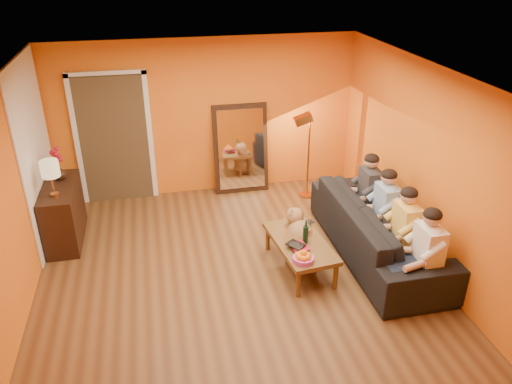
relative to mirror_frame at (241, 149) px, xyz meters
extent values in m
cube|color=brown|center=(-0.55, -2.63, -0.76)|extent=(5.00, 5.50, 0.00)
cube|color=white|center=(-0.55, -2.63, 1.84)|extent=(5.00, 5.50, 0.00)
cube|color=orange|center=(-0.55, 0.12, 0.54)|extent=(5.00, 0.00, 2.60)
cube|color=orange|center=(-3.05, -2.63, 0.54)|extent=(0.00, 5.50, 2.60)
cube|color=orange|center=(1.95, -2.63, 0.54)|extent=(0.00, 5.50, 2.60)
cube|color=white|center=(-3.04, -0.88, 0.54)|extent=(0.02, 1.90, 2.58)
cube|color=#3F2D19|center=(-2.05, 0.20, 0.29)|extent=(1.06, 0.30, 2.10)
cube|color=white|center=(-2.62, 0.08, 0.29)|extent=(0.08, 0.06, 2.20)
cube|color=white|center=(-1.48, 0.08, 0.29)|extent=(0.08, 0.06, 2.20)
cube|color=white|center=(-2.05, 0.08, 1.36)|extent=(1.22, 0.06, 0.08)
cube|color=black|center=(0.00, 0.00, 0.00)|extent=(0.92, 0.27, 1.51)
cube|color=white|center=(0.00, -0.04, 0.00)|extent=(0.78, 0.21, 1.35)
cube|color=black|center=(-2.79, -1.08, -0.34)|extent=(0.44, 1.18, 0.85)
imported|color=black|center=(1.45, -2.40, -0.37)|extent=(2.68, 1.05, 0.78)
cylinder|color=black|center=(0.36, -2.56, -0.18)|extent=(0.07, 0.07, 0.31)
imported|color=#B27F3F|center=(0.43, -2.39, -0.29)|extent=(0.11, 0.11, 0.09)
imported|color=black|center=(0.49, -2.16, -0.33)|extent=(0.33, 0.26, 0.02)
imported|color=black|center=(0.13, -2.71, -0.33)|extent=(0.22, 0.28, 0.03)
imported|color=#AD1324|center=(0.14, -2.70, -0.30)|extent=(0.24, 0.30, 0.02)
imported|color=black|center=(0.13, -2.72, -0.28)|extent=(0.26, 0.28, 0.02)
imported|color=black|center=(-2.79, -0.83, 0.19)|extent=(0.19, 0.19, 0.20)
camera|label=1|loc=(-1.43, -7.76, 3.13)|focal=35.00mm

